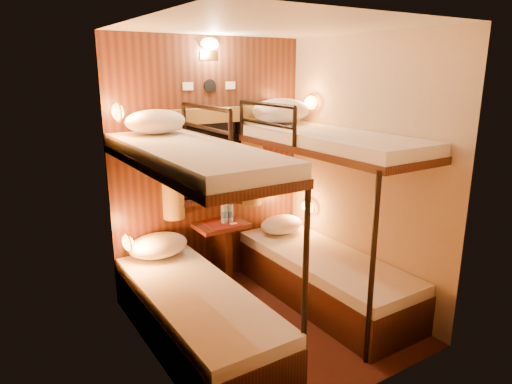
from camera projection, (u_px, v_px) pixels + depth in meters
floor at (270, 322)px, 3.91m from camera, size 2.10×2.10×0.00m
ceiling at (272, 26)px, 3.28m from camera, size 2.10×2.10×0.00m
wall_back at (210, 164)px, 4.45m from camera, size 2.40×0.00×2.40m
wall_front at (369, 224)px, 2.74m from camera, size 2.40×0.00×2.40m
wall_left at (149, 207)px, 3.08m from camera, size 0.00×2.40×2.40m
wall_right at (362, 172)px, 4.11m from camera, size 0.00×2.40×2.40m
back_panel at (211, 165)px, 4.44m from camera, size 2.00×0.03×2.40m
bunk_left at (195, 278)px, 3.48m from camera, size 0.72×1.90×1.82m
bunk_right at (325, 244)px, 4.15m from camera, size 0.72×1.90×1.82m
window at (212, 167)px, 4.42m from camera, size 1.00×0.12×0.79m
curtains at (214, 159)px, 4.37m from camera, size 1.10×0.22×1.00m
back_fixtures at (210, 52)px, 4.14m from camera, size 0.54×0.09×0.48m
reading_lamps at (228, 167)px, 4.15m from camera, size 2.00×0.20×1.25m
table at (221, 246)px, 4.49m from camera, size 0.50×0.34×0.66m
bottle_left at (224, 213)px, 4.42m from camera, size 0.07×0.07×0.23m
bottle_right at (230, 213)px, 4.45m from camera, size 0.06×0.06×0.21m
sachet_a at (234, 224)px, 4.42m from camera, size 0.08×0.06×0.01m
sachet_b at (224, 221)px, 4.50m from camera, size 0.09×0.09×0.01m
pillow_lower_left at (158, 245)px, 4.11m from camera, size 0.54×0.39×0.21m
pillow_lower_right at (281, 224)px, 4.71m from camera, size 0.46×0.33×0.18m
pillow_upper_left at (156, 121)px, 3.72m from camera, size 0.50×0.36×0.20m
pillow_upper_right at (281, 111)px, 4.44m from camera, size 0.61×0.44×0.24m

